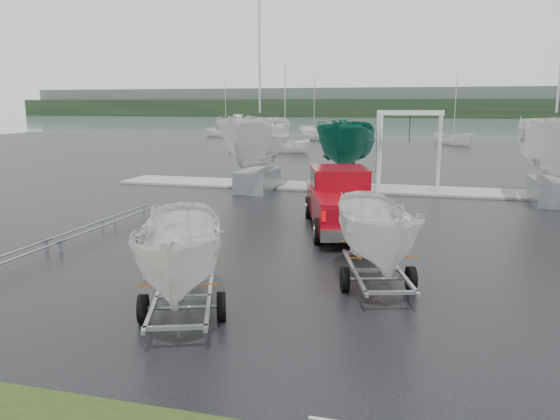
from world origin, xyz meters
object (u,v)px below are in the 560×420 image
(boat_hoist, at_px, (409,139))
(pickup_truck, at_px, (341,198))
(trailer_parked, at_px, (179,187))
(trailer_hitched, at_px, (380,177))

(boat_hoist, bearing_deg, pickup_truck, -102.03)
(trailer_parked, relative_size, boat_hoist, 1.25)
(trailer_hitched, bearing_deg, boat_hoist, 73.33)
(pickup_truck, xyz_separation_m, boat_hoist, (1.99, 9.32, 1.57))
(pickup_truck, relative_size, trailer_parked, 1.30)
(pickup_truck, bearing_deg, trailer_parked, -117.52)
(pickup_truck, distance_m, trailer_hitched, 6.90)
(pickup_truck, bearing_deg, trailer_hitched, -90.00)
(pickup_truck, height_order, trailer_parked, trailer_parked)
(trailer_hitched, distance_m, trailer_parked, 4.78)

